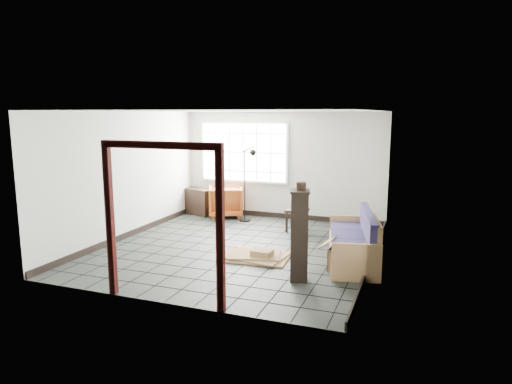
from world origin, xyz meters
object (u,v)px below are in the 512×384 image
at_px(futon_sofa, 356,244).
at_px(tall_shelf, 299,235).
at_px(side_table, 297,213).
at_px(armchair, 226,200).

xyz_separation_m(futon_sofa, tall_shelf, (-0.71, -1.17, 0.40)).
xyz_separation_m(futon_sofa, side_table, (-1.52, 1.68, 0.08)).
xyz_separation_m(armchair, side_table, (2.06, -0.78, -0.02)).
relative_size(side_table, tall_shelf, 0.35).
distance_m(futon_sofa, side_table, 2.27).
distance_m(futon_sofa, tall_shelf, 1.42).
xyz_separation_m(futon_sofa, armchair, (-3.58, 2.47, 0.10)).
distance_m(futon_sofa, armchair, 4.35).
height_order(armchair, tall_shelf, tall_shelf).
bearing_deg(tall_shelf, side_table, 90.10).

